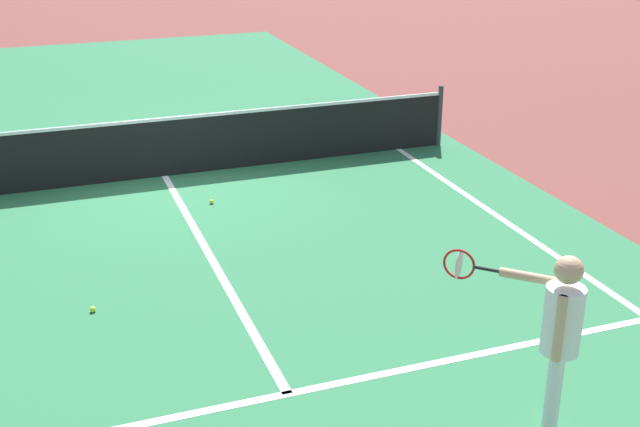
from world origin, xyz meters
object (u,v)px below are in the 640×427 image
Objects in this scene: net at (163,147)px; tennis_ball_near_net at (212,202)px; tennis_ball_mid_court at (93,309)px; player_near at (558,327)px.

tennis_ball_near_net is at bearing -73.41° from net.
tennis_ball_mid_court is (-1.96, -2.74, 0.00)m from tennis_ball_near_net.
player_near is 6.52m from tennis_ball_near_net.
tennis_ball_near_net is (0.43, -1.45, -0.46)m from net.
tennis_ball_mid_court is (-1.53, -4.19, -0.46)m from net.
player_near is (1.89, -7.72, 0.56)m from net.
net is 149.44× the size of tennis_ball_near_net.
player_near is 5.03m from tennis_ball_mid_court.
player_near is at bearing -76.22° from net.
net is at bearing 106.59° from tennis_ball_near_net.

